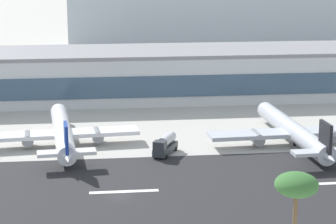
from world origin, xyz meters
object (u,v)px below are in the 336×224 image
Objects in this scene: airliner_black_tail_gate_2 at (295,132)px; palm_tree_0 at (296,187)px; airliner_navy_tail_gate_1 at (63,133)px; distant_hotel_block at (216,5)px; service_fuel_truck_0 at (165,145)px; terminal_building at (156,73)px.

palm_tree_0 reaches higher than airliner_black_tail_gate_2.
distant_hotel_block is at bearing -26.48° from airliner_navy_tail_gate_1.
terminal_building is at bearing -157.74° from service_fuel_truck_0.
airliner_navy_tail_gate_1 is 4.88× the size of service_fuel_truck_0.
distant_hotel_block is 3.08× the size of airliner_navy_tail_gate_1.
distant_hotel_block is 223.47m from palm_tree_0.
terminal_building is at bearing 93.72° from palm_tree_0.
airliner_black_tail_gate_2 is at bearing 72.71° from palm_tree_0.
airliner_navy_tail_gate_1 is 3.18× the size of palm_tree_0.
palm_tree_0 is at bearing -157.67° from airliner_navy_tail_gate_1.
terminal_building is 3.49× the size of airliner_black_tail_gate_2.
palm_tree_0 is (10.71, -53.18, 9.65)m from service_fuel_truck_0.
airliner_navy_tail_gate_1 reaches higher than service_fuel_truck_0.
service_fuel_truck_0 is at bearing -103.96° from distant_hotel_block.
palm_tree_0 is (31.77, -61.44, 8.82)m from airliner_navy_tail_gate_1.
airliner_black_tail_gate_2 is (49.31, -5.09, 0.08)m from airliner_navy_tail_gate_1.
terminal_building is 119.17m from distant_hotel_block.
distant_hotel_block is 3.00× the size of airliner_black_tail_gate_2.
service_fuel_truck_0 is at bearing 101.39° from palm_tree_0.
palm_tree_0 reaches higher than airliner_navy_tail_gate_1.
distant_hotel_block reaches higher than airliner_navy_tail_gate_1.
airliner_black_tail_gate_2 is at bearing -100.91° from airliner_navy_tail_gate_1.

